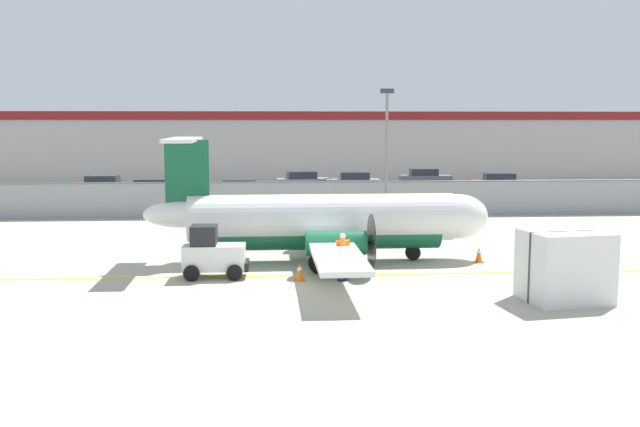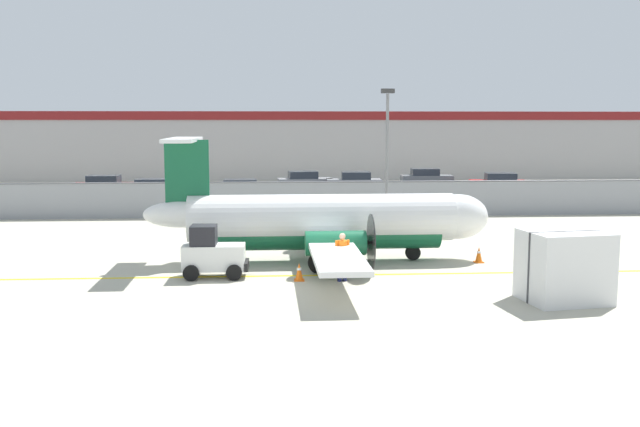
{
  "view_description": "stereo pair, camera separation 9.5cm",
  "coord_description": "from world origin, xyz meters",
  "px_view_note": "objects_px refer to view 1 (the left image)",
  "views": [
    {
      "loc": [
        -1.83,
        -23.31,
        5.55
      ],
      "look_at": [
        0.12,
        5.62,
        1.8
      ],
      "focal_mm": 40.0,
      "sensor_mm": 36.0,
      "label": 1
    },
    {
      "loc": [
        -1.73,
        -23.31,
        5.55
      ],
      "look_at": [
        0.12,
        5.62,
        1.8
      ],
      "focal_mm": 40.0,
      "sensor_mm": 36.0,
      "label": 2
    }
  ],
  "objects_px": {
    "parked_car_1": "(151,191)",
    "parked_car_5": "(425,178)",
    "traffic_cone_near_right": "(479,255)",
    "parked_car_2": "(241,191)",
    "ground_crew_worker": "(343,254)",
    "commuter_airplane": "(328,222)",
    "cargo_container": "(565,266)",
    "parked_car_3": "(303,181)",
    "parked_car_4": "(353,182)",
    "apron_light_pole": "(387,145)",
    "parked_car_6": "(498,183)",
    "parked_car_0": "(101,187)",
    "baggage_tug": "(213,254)",
    "traffic_cone_near_left": "(300,272)"
  },
  "relations": [
    {
      "from": "cargo_container",
      "to": "parked_car_5",
      "type": "xyz_separation_m",
      "value": [
        3.59,
        36.96,
        -0.21
      ]
    },
    {
      "from": "traffic_cone_near_left",
      "to": "parked_car_2",
      "type": "xyz_separation_m",
      "value": [
        -3.04,
        23.45,
        0.58
      ]
    },
    {
      "from": "parked_car_0",
      "to": "parked_car_3",
      "type": "xyz_separation_m",
      "value": [
        14.75,
        3.41,
        0.0
      ]
    },
    {
      "from": "parked_car_0",
      "to": "parked_car_1",
      "type": "relative_size",
      "value": 0.98
    },
    {
      "from": "cargo_container",
      "to": "traffic_cone_near_left",
      "type": "xyz_separation_m",
      "value": [
        -8.1,
        3.4,
        -0.79
      ]
    },
    {
      "from": "parked_car_5",
      "to": "traffic_cone_near_right",
      "type": "bearing_deg",
      "value": -96.18
    },
    {
      "from": "cargo_container",
      "to": "traffic_cone_near_right",
      "type": "height_order",
      "value": "cargo_container"
    },
    {
      "from": "parked_car_5",
      "to": "parked_car_0",
      "type": "bearing_deg",
      "value": -164.58
    },
    {
      "from": "parked_car_2",
      "to": "parked_car_6",
      "type": "height_order",
      "value": "same"
    },
    {
      "from": "parked_car_3",
      "to": "traffic_cone_near_right",
      "type": "bearing_deg",
      "value": -84.58
    },
    {
      "from": "parked_car_1",
      "to": "parked_car_3",
      "type": "xyz_separation_m",
      "value": [
        10.64,
        6.78,
        0.0
      ]
    },
    {
      "from": "ground_crew_worker",
      "to": "parked_car_0",
      "type": "bearing_deg",
      "value": 9.6
    },
    {
      "from": "parked_car_6",
      "to": "cargo_container",
      "type": "bearing_deg",
      "value": 82.7
    },
    {
      "from": "traffic_cone_near_right",
      "to": "traffic_cone_near_left",
      "type": "bearing_deg",
      "value": -158.86
    },
    {
      "from": "commuter_airplane",
      "to": "baggage_tug",
      "type": "relative_size",
      "value": 6.83
    },
    {
      "from": "parked_car_4",
      "to": "apron_light_pole",
      "type": "xyz_separation_m",
      "value": [
        -0.15,
        -16.86,
        3.41
      ]
    },
    {
      "from": "parked_car_0",
      "to": "parked_car_1",
      "type": "bearing_deg",
      "value": 142.28
    },
    {
      "from": "parked_car_1",
      "to": "parked_car_5",
      "type": "distance_m",
      "value": 22.81
    },
    {
      "from": "traffic_cone_near_right",
      "to": "parked_car_2",
      "type": "xyz_separation_m",
      "value": [
        -10.26,
        20.66,
        0.58
      ]
    },
    {
      "from": "cargo_container",
      "to": "parked_car_6",
      "type": "xyz_separation_m",
      "value": [
        8.01,
        31.63,
        -0.21
      ]
    },
    {
      "from": "parked_car_1",
      "to": "parked_car_2",
      "type": "height_order",
      "value": "same"
    },
    {
      "from": "ground_crew_worker",
      "to": "parked_car_1",
      "type": "distance_m",
      "value": 26.67
    },
    {
      "from": "cargo_container",
      "to": "parked_car_3",
      "type": "bearing_deg",
      "value": 92.31
    },
    {
      "from": "ground_crew_worker",
      "to": "cargo_container",
      "type": "bearing_deg",
      "value": -134.34
    },
    {
      "from": "parked_car_1",
      "to": "apron_light_pole",
      "type": "bearing_deg",
      "value": 147.22
    },
    {
      "from": "cargo_container",
      "to": "parked_car_3",
      "type": "relative_size",
      "value": 0.61
    },
    {
      "from": "parked_car_4",
      "to": "parked_car_6",
      "type": "distance_m",
      "value": 10.95
    },
    {
      "from": "cargo_container",
      "to": "traffic_cone_near_left",
      "type": "relative_size",
      "value": 4.17
    },
    {
      "from": "cargo_container",
      "to": "parked_car_0",
      "type": "height_order",
      "value": "cargo_container"
    },
    {
      "from": "baggage_tug",
      "to": "cargo_container",
      "type": "xyz_separation_m",
      "value": [
        11.17,
        -4.18,
        0.24
      ]
    },
    {
      "from": "parked_car_1",
      "to": "parked_car_2",
      "type": "xyz_separation_m",
      "value": [
        6.11,
        -0.82,
        0.0
      ]
    },
    {
      "from": "baggage_tug",
      "to": "commuter_airplane",
      "type": "bearing_deg",
      "value": 32.33
    },
    {
      "from": "parked_car_1",
      "to": "parked_car_6",
      "type": "bearing_deg",
      "value": -166.22
    },
    {
      "from": "parked_car_4",
      "to": "parked_car_5",
      "type": "height_order",
      "value": "same"
    },
    {
      "from": "baggage_tug",
      "to": "parked_car_2",
      "type": "xyz_separation_m",
      "value": [
        0.04,
        22.67,
        0.04
      ]
    },
    {
      "from": "parked_car_4",
      "to": "parked_car_0",
      "type": "bearing_deg",
      "value": 9.43
    },
    {
      "from": "traffic_cone_near_right",
      "to": "parked_car_0",
      "type": "bearing_deg",
      "value": 129.5
    },
    {
      "from": "parked_car_2",
      "to": "parked_car_6",
      "type": "bearing_deg",
      "value": 11.82
    },
    {
      "from": "cargo_container",
      "to": "parked_car_5",
      "type": "bearing_deg",
      "value": 75.91
    },
    {
      "from": "traffic_cone_near_right",
      "to": "parked_car_5",
      "type": "bearing_deg",
      "value": 81.75
    },
    {
      "from": "traffic_cone_near_left",
      "to": "parked_car_5",
      "type": "height_order",
      "value": "parked_car_5"
    },
    {
      "from": "ground_crew_worker",
      "to": "parked_car_0",
      "type": "height_order",
      "value": "same"
    },
    {
      "from": "parked_car_2",
      "to": "parked_car_4",
      "type": "height_order",
      "value": "same"
    },
    {
      "from": "commuter_airplane",
      "to": "parked_car_5",
      "type": "distance_m",
      "value": 31.89
    },
    {
      "from": "parked_car_0",
      "to": "apron_light_pole",
      "type": "distance_m",
      "value": 23.64
    },
    {
      "from": "baggage_tug",
      "to": "parked_car_0",
      "type": "height_order",
      "value": "baggage_tug"
    },
    {
      "from": "traffic_cone_near_left",
      "to": "baggage_tug",
      "type": "bearing_deg",
      "value": 165.81
    },
    {
      "from": "traffic_cone_near_right",
      "to": "apron_light_pole",
      "type": "relative_size",
      "value": 0.09
    },
    {
      "from": "commuter_airplane",
      "to": "traffic_cone_near_right",
      "type": "xyz_separation_m",
      "value": [
        5.97,
        -0.64,
        -1.29
      ]
    },
    {
      "from": "parked_car_0",
      "to": "parked_car_6",
      "type": "relative_size",
      "value": 0.97
    }
  ]
}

